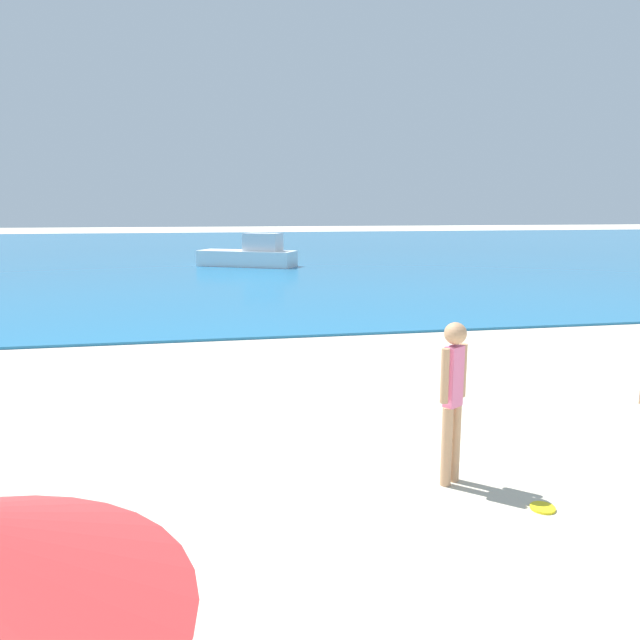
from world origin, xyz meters
name	(u,v)px	position (x,y,z in m)	size (l,w,h in m)	color
water	(226,249)	(0.00, 45.16, 0.03)	(160.00, 60.00, 0.06)	#1E6B9E
person_standing	(453,393)	(0.92, 7.78, 0.97)	(0.35, 0.25, 1.71)	tan
frisbee	(543,508)	(1.58, 7.07, 0.01)	(0.23, 0.23, 0.03)	yellow
boat_near	(250,255)	(0.72, 31.66, 0.62)	(4.89, 3.59, 1.61)	white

